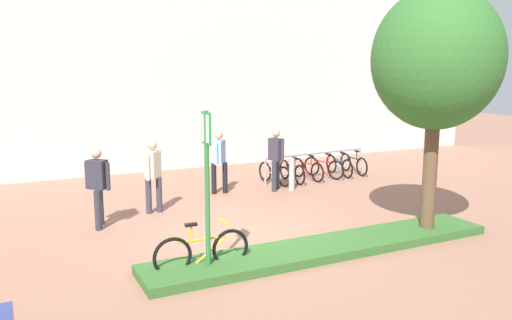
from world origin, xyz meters
TOP-DOWN VIEW (x-y plane):
  - ground_plane at (0.00, 0.00)m, footprint 60.00×60.00m
  - building_facade at (0.00, 8.10)m, footprint 28.00×1.20m
  - planter_strip at (0.97, -1.57)m, footprint 7.00×1.10m
  - tree_sidewalk at (3.36, -1.63)m, footprint 2.51×2.51m
  - parking_sign_post at (-1.39, -1.57)m, footprint 0.08×0.36m
  - bike_at_sign at (-1.43, -1.42)m, footprint 1.68×0.42m
  - bike_rack_cluster at (4.39, 4.11)m, footprint 3.75×1.80m
  - bollard_steel at (2.91, 3.07)m, footprint 0.16×0.16m
  - person_suited_dark at (-2.54, 1.87)m, footprint 0.46×0.51m
  - person_suited_navy at (2.52, 3.28)m, footprint 0.37×0.59m
  - person_shirt_white at (-1.18, 2.49)m, footprint 0.45×0.48m
  - person_casual_tan at (0.95, 3.61)m, footprint 0.45×0.48m

SIDE VIEW (x-z plane):
  - ground_plane at x=0.00m, z-range 0.00..0.00m
  - planter_strip at x=0.97m, z-range 0.00..0.16m
  - bike_rack_cluster at x=4.39m, z-range -0.07..0.76m
  - bike_at_sign at x=-1.43m, z-range -0.08..0.78m
  - bollard_steel at x=2.91m, z-range 0.00..0.90m
  - person_suited_dark at x=-2.54m, z-range 0.12..1.84m
  - person_suited_navy at x=2.52m, z-range 0.12..1.84m
  - person_shirt_white at x=-1.18m, z-range 0.12..1.84m
  - person_casual_tan at x=0.95m, z-range 0.12..1.84m
  - parking_sign_post at x=-1.39m, z-range 0.40..3.10m
  - tree_sidewalk at x=3.36m, z-range 1.06..5.98m
  - building_facade at x=0.00m, z-range 0.00..10.00m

